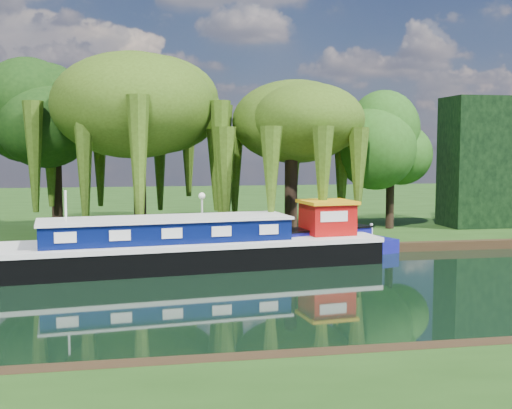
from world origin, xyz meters
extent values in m
plane|color=black|center=(0.00, 0.00, 0.00)|extent=(120.00, 120.00, 0.00)
cube|color=#1A380F|center=(0.00, 34.00, 0.23)|extent=(120.00, 52.00, 0.45)
cube|color=black|center=(-0.60, 5.82, 0.43)|extent=(17.71, 5.91, 1.16)
cube|color=silver|center=(-0.60, 5.82, 1.11)|extent=(17.81, 6.00, 0.21)
cube|color=#050E40|center=(-1.56, 5.70, 1.68)|extent=(11.02, 4.05, 0.92)
cube|color=silver|center=(-1.56, 5.70, 2.20)|extent=(11.24, 4.26, 0.12)
cube|color=#970C0B|center=(6.10, 6.63, 1.95)|extent=(2.36, 2.36, 1.45)
cube|color=orange|center=(6.10, 6.63, 2.75)|extent=(2.63, 2.63, 0.15)
cylinder|color=silver|center=(-5.78, 5.20, 2.38)|extent=(0.10, 0.10, 2.32)
cube|color=navy|center=(4.84, 6.75, 0.30)|extent=(10.78, 5.22, 0.81)
cube|color=navy|center=(4.84, 6.75, 1.04)|extent=(7.58, 3.74, 0.67)
cube|color=black|center=(4.84, 6.75, 1.42)|extent=(7.69, 3.85, 0.09)
cube|color=silver|center=(2.39, 5.18, 1.07)|extent=(0.52, 0.22, 0.29)
cube|color=silver|center=(4.18, 5.79, 1.07)|extent=(0.52, 0.22, 0.29)
cube|color=silver|center=(5.96, 6.41, 1.07)|extent=(0.52, 0.22, 0.29)
cube|color=silver|center=(7.75, 7.02, 1.07)|extent=(0.52, 0.22, 0.29)
cylinder|color=black|center=(-2.66, 14.15, 3.33)|extent=(0.75, 0.75, 5.76)
ellipsoid|color=#30480F|center=(-2.66, 14.15, 7.49)|extent=(8.04, 8.04, 5.20)
cylinder|color=black|center=(5.44, 11.25, 2.78)|extent=(0.66, 0.66, 4.66)
ellipsoid|color=#30480F|center=(5.44, 11.25, 6.14)|extent=(6.36, 6.36, 4.11)
cylinder|color=black|center=(-7.55, 17.28, 3.98)|extent=(0.69, 0.69, 7.05)
ellipsoid|color=black|center=(-7.55, 17.28, 6.86)|extent=(5.64, 5.64, 5.64)
cylinder|color=black|center=(12.27, 13.94, 3.16)|extent=(0.49, 0.49, 5.43)
ellipsoid|color=#204812|center=(12.27, 13.94, 5.38)|extent=(4.34, 4.34, 4.34)
cube|color=black|center=(19.00, 14.00, 4.45)|extent=(6.00, 3.00, 8.00)
cylinder|color=silver|center=(0.50, 10.50, 1.55)|extent=(0.10, 0.10, 2.20)
sphere|color=white|center=(0.50, 10.50, 2.83)|extent=(0.36, 0.36, 0.36)
cylinder|color=silver|center=(-4.00, 8.40, 0.95)|extent=(0.16, 0.16, 1.00)
cylinder|color=silver|center=(3.00, 8.40, 0.95)|extent=(0.16, 0.16, 1.00)
cylinder|color=silver|center=(9.00, 8.40, 0.95)|extent=(0.16, 0.16, 1.00)
camera|label=1|loc=(-2.80, -22.65, 5.30)|focal=45.00mm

